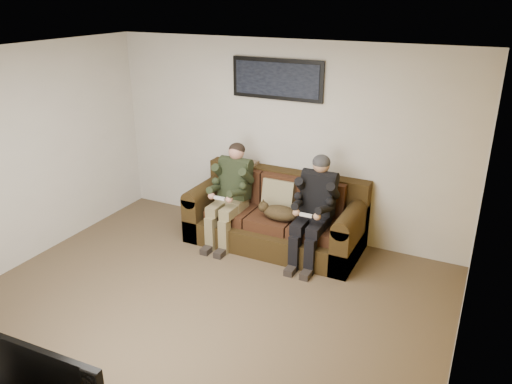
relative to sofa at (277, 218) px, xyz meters
The scene contains 14 objects.
floor 1.87m from the sofa, 93.28° to the right, with size 5.00×5.00×0.00m, color brown.
ceiling 2.90m from the sofa, 93.28° to the right, with size 5.00×5.00×0.00m, color silver.
wall_back 1.04m from the sofa, 104.05° to the left, with size 5.00×5.00×0.00m, color beige.
wall_left 3.32m from the sofa, 144.90° to the right, with size 4.50×4.50×0.00m, color beige.
wall_right 3.16m from the sofa, 37.40° to the right, with size 4.50×4.50×0.00m, color beige.
accent_wall_right 3.15m from the sofa, 37.51° to the right, with size 4.50×4.50×0.00m, color #B98412.
sofa is the anchor object (origin of this frame).
throw_pillow 0.31m from the sofa, 90.00° to the left, with size 0.43×0.12×0.41m, color #8D815C.
throw_blanket 0.94m from the sofa, 157.50° to the left, with size 0.46×0.23×0.08m, color gray.
person_left 0.73m from the sofa, 161.98° to the right, with size 0.51×0.87×1.31m.
person_right 0.73m from the sofa, 17.98° to the right, with size 0.51×0.86×1.32m.
cat 0.34m from the sofa, 61.57° to the right, with size 0.66×0.26×0.24m.
framed_poster 1.80m from the sofa, 117.44° to the left, with size 1.25×0.05×0.52m.
television 3.81m from the sofa, 89.55° to the right, with size 1.11×0.15×0.64m, color black.
Camera 1 is at (2.50, -3.67, 3.14)m, focal length 35.00 mm.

